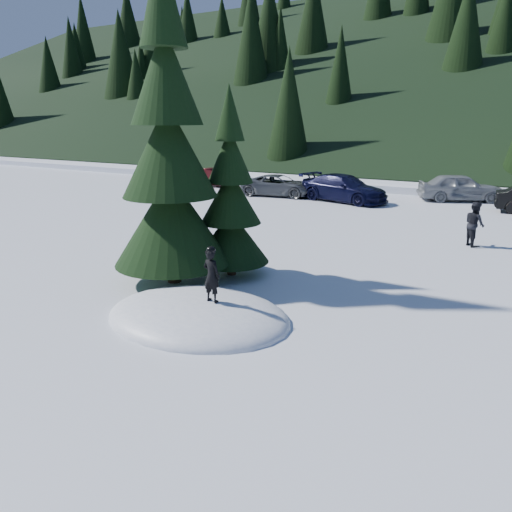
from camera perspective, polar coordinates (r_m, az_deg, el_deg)
The scene contains 12 objects.
ground at distance 11.66m, azimuth -6.62°, elevation -7.05°, with size 200.00×200.00×0.00m, color white.
snow_mound at distance 11.66m, azimuth -6.62°, elevation -7.05°, with size 4.48×3.52×0.96m, color white.
forest_hillside at distance 63.38m, azimuth 26.47°, elevation 21.19°, with size 200.00×60.00×25.00m, color black, non-canonical shape.
spruce_tall at distance 13.62m, azimuth -9.89°, elevation 10.48°, with size 3.20×3.20×8.60m.
spruce_short at distance 14.28m, azimuth -2.93°, elevation 5.98°, with size 2.20×2.20×5.37m.
child_skier at distance 11.08m, azimuth -5.10°, elevation -2.25°, with size 0.44×0.29×1.21m, color black.
adult_0 at distance 19.52m, azimuth 23.70°, elevation 3.38°, with size 0.78×0.61×1.61m, color black.
car_0 at distance 37.36m, azimuth -10.37°, elevation 9.39°, with size 1.64×4.09×1.39m, color black.
car_1 at distance 34.31m, azimuth -4.77°, elevation 8.93°, with size 1.29×3.70×1.22m, color #36090B.
car_2 at distance 29.97m, azimuth 2.68°, elevation 8.06°, with size 2.07×4.48×1.25m, color #484C50.
car_3 at distance 28.26m, azimuth 10.00°, elevation 7.64°, with size 2.08×5.11×1.48m, color black.
car_4 at distance 30.25m, azimuth 22.30°, elevation 7.28°, with size 1.81×4.50×1.53m, color gray.
Camera 1 is at (6.63, -8.51, 4.43)m, focal length 35.00 mm.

